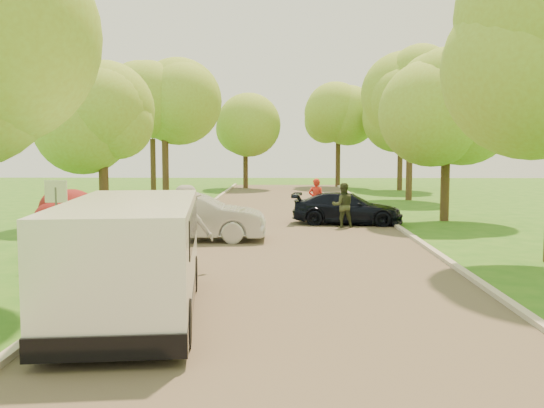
# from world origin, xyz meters

# --- Properties ---
(ground) EXTENTS (100.00, 100.00, 0.00)m
(ground) POSITION_xyz_m (0.00, 0.00, 0.00)
(ground) COLOR #276417
(ground) RESTS_ON ground
(road) EXTENTS (8.00, 60.00, 0.01)m
(road) POSITION_xyz_m (0.00, 8.00, 0.01)
(road) COLOR #4C4438
(road) RESTS_ON ground
(curb_left) EXTENTS (0.18, 60.00, 0.12)m
(curb_left) POSITION_xyz_m (-4.05, 8.00, 0.06)
(curb_left) COLOR #B2AD9E
(curb_left) RESTS_ON ground
(curb_right) EXTENTS (0.18, 60.00, 0.12)m
(curb_right) POSITION_xyz_m (4.05, 8.00, 0.06)
(curb_right) COLOR #B2AD9E
(curb_right) RESTS_ON ground
(street_sign) EXTENTS (0.55, 0.06, 2.17)m
(street_sign) POSITION_xyz_m (-5.80, 4.00, 1.56)
(street_sign) COLOR #59595E
(street_sign) RESTS_ON ground
(red_shrub) EXTENTS (1.70, 1.70, 1.95)m
(red_shrub) POSITION_xyz_m (-6.30, 5.50, 1.10)
(red_shrub) COLOR #382619
(red_shrub) RESTS_ON ground
(tree_l_midb) EXTENTS (4.30, 4.20, 6.62)m
(tree_l_midb) POSITION_xyz_m (-6.81, 12.00, 4.59)
(tree_l_midb) COLOR #382619
(tree_l_midb) RESTS_ON ground
(tree_l_far) EXTENTS (4.92, 4.80, 7.79)m
(tree_l_far) POSITION_xyz_m (-6.39, 22.00, 5.47)
(tree_l_far) COLOR #382619
(tree_l_far) RESTS_ON ground
(tree_r_midb) EXTENTS (4.51, 4.40, 7.01)m
(tree_r_midb) POSITION_xyz_m (6.60, 14.00, 4.88)
(tree_r_midb) COLOR #382619
(tree_r_midb) RESTS_ON ground
(tree_r_far) EXTENTS (5.33, 5.20, 8.34)m
(tree_r_far) POSITION_xyz_m (7.23, 24.00, 5.83)
(tree_r_far) COLOR #382619
(tree_r_far) RESTS_ON ground
(tree_bg_a) EXTENTS (5.12, 5.00, 7.72)m
(tree_bg_a) POSITION_xyz_m (-8.78, 30.00, 5.31)
(tree_bg_a) COLOR #382619
(tree_bg_a) RESTS_ON ground
(tree_bg_b) EXTENTS (5.12, 5.00, 7.95)m
(tree_bg_b) POSITION_xyz_m (8.22, 32.00, 5.54)
(tree_bg_b) COLOR #382619
(tree_bg_b) RESTS_ON ground
(tree_bg_c) EXTENTS (4.92, 4.80, 7.33)m
(tree_bg_c) POSITION_xyz_m (-2.79, 34.00, 5.02)
(tree_bg_c) COLOR #382619
(tree_bg_c) RESTS_ON ground
(tree_bg_d) EXTENTS (5.12, 5.00, 7.72)m
(tree_bg_d) POSITION_xyz_m (4.22, 36.00, 5.31)
(tree_bg_d) COLOR #382619
(tree_bg_d) RESTS_ON ground
(minivan) EXTENTS (2.79, 5.72, 2.05)m
(minivan) POSITION_xyz_m (-2.86, -0.32, 1.08)
(minivan) COLOR white
(minivan) RESTS_ON ground
(silver_sedan) EXTENTS (4.72, 1.70, 1.55)m
(silver_sedan) POSITION_xyz_m (-3.11, 8.43, 0.77)
(silver_sedan) COLOR #A9AAAE
(silver_sedan) RESTS_ON ground
(dark_sedan) EXTENTS (4.46, 2.28, 1.24)m
(dark_sedan) POSITION_xyz_m (2.30, 12.75, 0.62)
(dark_sedan) COLOR black
(dark_sedan) RESTS_ON ground
(longboard) EXTENTS (0.28, 1.01, 0.12)m
(longboard) POSITION_xyz_m (-2.50, 3.46, 0.11)
(longboard) COLOR black
(longboard) RESTS_ON ground
(skateboarder) EXTENTS (1.27, 0.73, 1.97)m
(skateboarder) POSITION_xyz_m (-2.50, 3.46, 1.11)
(skateboarder) COLOR gray
(skateboarder) RESTS_ON longboard
(person_striped) EXTENTS (0.69, 0.51, 1.73)m
(person_striped) POSITION_xyz_m (1.15, 14.05, 0.87)
(person_striped) COLOR red
(person_striped) RESTS_ON ground
(person_olive) EXTENTS (0.86, 0.69, 1.68)m
(person_olive) POSITION_xyz_m (2.03, 11.73, 0.84)
(person_olive) COLOR #303822
(person_olive) RESTS_ON ground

